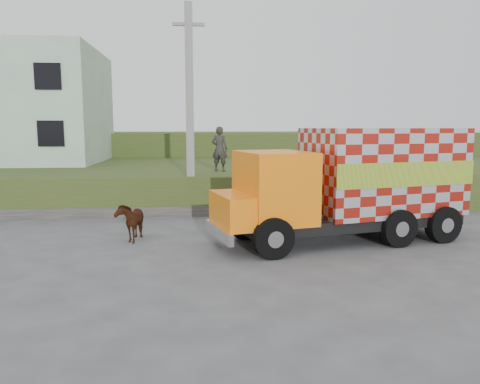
{
  "coord_description": "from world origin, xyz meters",
  "views": [
    {
      "loc": [
        -0.77,
        -13.63,
        3.4
      ],
      "look_at": [
        0.63,
        1.38,
        1.3
      ],
      "focal_mm": 35.0,
      "sensor_mm": 36.0,
      "label": 1
    }
  ],
  "objects": [
    {
      "name": "pedestrian",
      "position": [
        0.23,
        6.49,
        2.47
      ],
      "size": [
        0.82,
        0.69,
        1.93
      ],
      "primitive_type": "imported",
      "rotation": [
        0.0,
        0.0,
        2.77
      ],
      "color": "#302C2A",
      "rests_on": "embankment"
    },
    {
      "name": "building",
      "position": [
        -11.0,
        13.0,
        4.5
      ],
      "size": [
        10.0,
        8.0,
        6.0
      ],
      "primitive_type": "cube",
      "color": "#B2D1B3",
      "rests_on": "embankment"
    },
    {
      "name": "retaining_strip",
      "position": [
        -2.0,
        4.2,
        0.2
      ],
      "size": [
        16.0,
        0.5,
        0.4
      ],
      "primitive_type": "cube",
      "color": "#595651",
      "rests_on": "ground"
    },
    {
      "name": "cow",
      "position": [
        -2.77,
        0.49,
        0.59
      ],
      "size": [
        0.79,
        1.47,
        1.19
      ],
      "primitive_type": "imported",
      "rotation": [
        0.0,
        0.0,
        -0.11
      ],
      "color": "#341B0D",
      "rests_on": "ground"
    },
    {
      "name": "ground",
      "position": [
        0.0,
        0.0,
        0.0
      ],
      "size": [
        120.0,
        120.0,
        0.0
      ],
      "primitive_type": "plane",
      "color": "#474749",
      "rests_on": "ground"
    },
    {
      "name": "embankment",
      "position": [
        0.0,
        10.0,
        0.75
      ],
      "size": [
        40.0,
        12.0,
        1.5
      ],
      "primitive_type": "cube",
      "color": "#264F1A",
      "rests_on": "ground"
    },
    {
      "name": "cargo_truck",
      "position": [
        3.89,
        -0.14,
        1.73
      ],
      "size": [
        7.89,
        4.05,
        3.37
      ],
      "rotation": [
        0.0,
        0.0,
        0.23
      ],
      "color": "black",
      "rests_on": "ground"
    },
    {
      "name": "embankment_far",
      "position": [
        0.0,
        22.0,
        1.5
      ],
      "size": [
        40.0,
        12.0,
        3.0
      ],
      "primitive_type": "cube",
      "color": "#264F1A",
      "rests_on": "ground"
    },
    {
      "name": "utility_pole",
      "position": [
        -1.0,
        4.6,
        4.08
      ],
      "size": [
        1.2,
        0.3,
        8.0
      ],
      "color": "gray",
      "rests_on": "ground"
    }
  ]
}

